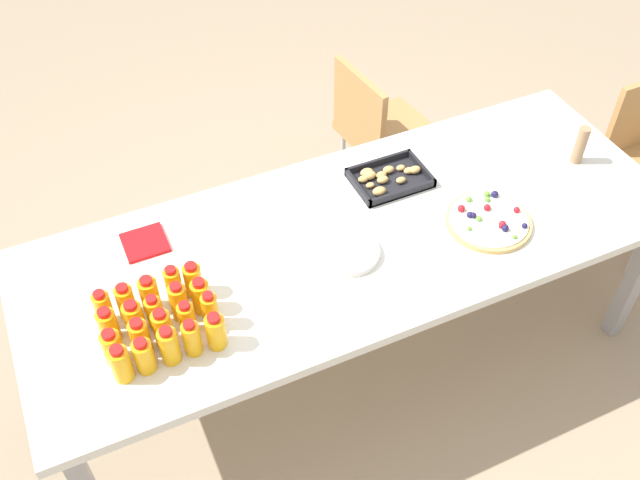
% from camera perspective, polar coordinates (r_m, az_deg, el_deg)
% --- Properties ---
extents(ground_plane, '(12.00, 12.00, 0.00)m').
position_cam_1_polar(ground_plane, '(3.13, 2.33, -9.01)').
color(ground_plane, gray).
extents(party_table, '(2.38, 0.89, 0.74)m').
position_cam_1_polar(party_table, '(2.61, 2.77, -0.45)').
color(party_table, silver).
rests_on(party_table, ground_plane).
extents(chair_far_right, '(0.44, 0.44, 0.83)m').
position_cam_1_polar(chair_far_right, '(3.42, 4.68, 8.80)').
color(chair_far_right, '#B7844C').
rests_on(chair_far_right, ground_plane).
extents(juice_bottle_0, '(0.06, 0.06, 0.14)m').
position_cam_1_polar(juice_bottle_0, '(2.21, -15.54, -9.45)').
color(juice_bottle_0, '#F9AC14').
rests_on(juice_bottle_0, party_table).
extents(juice_bottle_1, '(0.06, 0.06, 0.13)m').
position_cam_1_polar(juice_bottle_1, '(2.21, -13.80, -8.93)').
color(juice_bottle_1, '#FAAE14').
rests_on(juice_bottle_1, party_table).
extents(juice_bottle_2, '(0.06, 0.06, 0.15)m').
position_cam_1_polar(juice_bottle_2, '(2.21, -11.90, -8.21)').
color(juice_bottle_2, '#F9AD14').
rests_on(juice_bottle_2, party_table).
extents(juice_bottle_3, '(0.05, 0.05, 0.14)m').
position_cam_1_polar(juice_bottle_3, '(2.22, -10.15, -7.68)').
color(juice_bottle_3, '#F9AC14').
rests_on(juice_bottle_3, party_table).
extents(juice_bottle_4, '(0.06, 0.06, 0.14)m').
position_cam_1_polar(juice_bottle_4, '(2.22, -8.28, -7.19)').
color(juice_bottle_4, '#F9AE14').
rests_on(juice_bottle_4, party_table).
extents(juice_bottle_5, '(0.06, 0.06, 0.13)m').
position_cam_1_polar(juice_bottle_5, '(2.26, -16.15, -8.18)').
color(juice_bottle_5, '#FAAF14').
rests_on(juice_bottle_5, party_table).
extents(juice_bottle_6, '(0.06, 0.06, 0.14)m').
position_cam_1_polar(juice_bottle_6, '(2.25, -14.10, -7.49)').
color(juice_bottle_6, '#F9AD14').
rests_on(juice_bottle_6, party_table).
extents(juice_bottle_7, '(0.06, 0.06, 0.15)m').
position_cam_1_polar(juice_bottle_7, '(2.25, -12.37, -6.89)').
color(juice_bottle_7, '#F9AE14').
rests_on(juice_bottle_7, party_table).
extents(juice_bottle_8, '(0.05, 0.05, 0.14)m').
position_cam_1_polar(juice_bottle_8, '(2.27, -10.52, -6.20)').
color(juice_bottle_8, '#F9AC14').
rests_on(juice_bottle_8, party_table).
extents(juice_bottle_9, '(0.05, 0.05, 0.15)m').
position_cam_1_polar(juice_bottle_9, '(2.27, -8.71, -5.57)').
color(juice_bottle_9, '#FAAC14').
rests_on(juice_bottle_9, party_table).
extents(juice_bottle_10, '(0.06, 0.06, 0.14)m').
position_cam_1_polar(juice_bottle_10, '(2.30, -16.46, -6.57)').
color(juice_bottle_10, '#FAAD14').
rests_on(juice_bottle_10, party_table).
extents(juice_bottle_11, '(0.06, 0.06, 0.14)m').
position_cam_1_polar(juice_bottle_11, '(2.30, -14.54, -6.09)').
color(juice_bottle_11, '#F9AE14').
rests_on(juice_bottle_11, party_table).
extents(juice_bottle_12, '(0.05, 0.05, 0.13)m').
position_cam_1_polar(juice_bottle_12, '(2.30, -12.99, -5.64)').
color(juice_bottle_12, '#FAAD14').
rests_on(juice_bottle_12, party_table).
extents(juice_bottle_13, '(0.06, 0.06, 0.15)m').
position_cam_1_polar(juice_bottle_13, '(2.31, -11.15, -4.82)').
color(juice_bottle_13, '#F9AD14').
rests_on(juice_bottle_13, party_table).
extents(juice_bottle_14, '(0.06, 0.06, 0.14)m').
position_cam_1_polar(juice_bottle_14, '(2.32, -9.43, -4.43)').
color(juice_bottle_14, '#F9AF14').
rests_on(juice_bottle_14, party_table).
extents(juice_bottle_15, '(0.06, 0.06, 0.15)m').
position_cam_1_polar(juice_bottle_15, '(2.35, -16.80, -5.25)').
color(juice_bottle_15, '#F9AD14').
rests_on(juice_bottle_15, party_table).
extents(juice_bottle_16, '(0.06, 0.06, 0.14)m').
position_cam_1_polar(juice_bottle_16, '(2.35, -15.17, -4.75)').
color(juice_bottle_16, '#F9AC14').
rests_on(juice_bottle_16, party_table).
extents(juice_bottle_17, '(0.06, 0.06, 0.14)m').
position_cam_1_polar(juice_bottle_17, '(2.35, -13.38, -4.25)').
color(juice_bottle_17, '#F9AC14').
rests_on(juice_bottle_17, party_table).
extents(juice_bottle_18, '(0.05, 0.05, 0.15)m').
position_cam_1_polar(juice_bottle_18, '(2.36, -11.56, -3.49)').
color(juice_bottle_18, '#F9AE14').
rests_on(juice_bottle_18, party_table).
extents(juice_bottle_19, '(0.06, 0.06, 0.13)m').
position_cam_1_polar(juice_bottle_19, '(2.37, -10.05, -3.13)').
color(juice_bottle_19, '#FAAB14').
rests_on(juice_bottle_19, party_table).
extents(fruit_pizza, '(0.31, 0.31, 0.05)m').
position_cam_1_polar(fruit_pizza, '(2.66, 13.24, 1.52)').
color(fruit_pizza, tan).
rests_on(fruit_pizza, party_table).
extents(snack_tray, '(0.29, 0.21, 0.04)m').
position_cam_1_polar(snack_tray, '(2.77, 5.41, 4.91)').
color(snack_tray, black).
rests_on(snack_tray, party_table).
extents(plate_stack, '(0.21, 0.21, 0.02)m').
position_cam_1_polar(plate_stack, '(2.48, 2.36, -1.00)').
color(plate_stack, silver).
rests_on(plate_stack, party_table).
extents(napkin_stack, '(0.15, 0.15, 0.01)m').
position_cam_1_polar(napkin_stack, '(2.60, -13.73, -0.21)').
color(napkin_stack, red).
rests_on(napkin_stack, party_table).
extents(cardboard_tube, '(0.04, 0.04, 0.16)m').
position_cam_1_polar(cardboard_tube, '(2.98, 20.03, 7.06)').
color(cardboard_tube, '#9E7A56').
rests_on(cardboard_tube, party_table).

